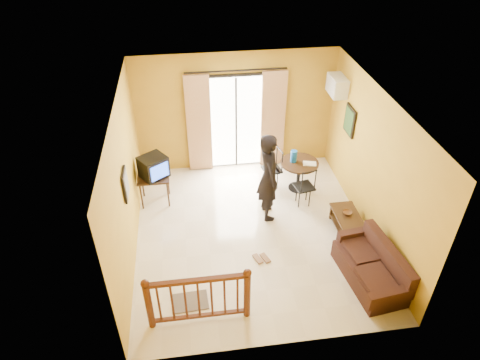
{
  "coord_description": "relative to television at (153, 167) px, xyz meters",
  "views": [
    {
      "loc": [
        -1.11,
        -6.2,
        5.77
      ],
      "look_at": [
        -0.22,
        0.2,
        1.16
      ],
      "focal_mm": 32.0,
      "sensor_mm": 36.0,
      "label": 1
    }
  ],
  "objects": [
    {
      "name": "standing_person",
      "position": [
        2.26,
        -0.76,
        0.06
      ],
      "size": [
        0.48,
        0.71,
        1.89
      ],
      "primitive_type": "imported",
      "rotation": [
        0.0,
        0.0,
        1.61
      ],
      "color": "black",
      "rests_on": "ground"
    },
    {
      "name": "balcony_door",
      "position": [
        1.87,
        1.15,
        0.3
      ],
      "size": [
        2.25,
        0.14,
        2.46
      ],
      "color": "black",
      "rests_on": "ground"
    },
    {
      "name": "bowl",
      "position": [
        3.72,
        -1.41,
        -0.48
      ],
      "size": [
        0.22,
        0.22,
        0.06
      ],
      "primitive_type": "imported",
      "rotation": [
        0.0,
        0.0,
        0.24
      ],
      "color": "brown",
      "rests_on": "coffee_table"
    },
    {
      "name": "room_shell",
      "position": [
        1.87,
        -1.28,
        0.82
      ],
      "size": [
        5.0,
        5.0,
        5.0
      ],
      "color": "white",
      "rests_on": "ground"
    },
    {
      "name": "sofa",
      "position": [
        3.72,
        -2.75,
        -0.61
      ],
      "size": [
        0.91,
        1.65,
        0.75
      ],
      "rotation": [
        0.0,
        0.0,
        0.13
      ],
      "color": "black",
      "rests_on": "ground"
    },
    {
      "name": "stair_balustrade",
      "position": [
        0.72,
        -3.18,
        -0.32
      ],
      "size": [
        1.63,
        0.13,
        1.04
      ],
      "color": "#471E0F",
      "rests_on": "ground"
    },
    {
      "name": "botanical_print",
      "position": [
        4.08,
        0.02,
        0.76
      ],
      "size": [
        0.05,
        0.5,
        0.6
      ],
      "color": "black",
      "rests_on": "room_shell"
    },
    {
      "name": "television",
      "position": [
        0.0,
        0.0,
        0.0
      ],
      "size": [
        0.68,
        0.67,
        0.46
      ],
      "rotation": [
        0.0,
        0.0,
        0.6
      ],
      "color": "black",
      "rests_on": "tv_table"
    },
    {
      "name": "ground",
      "position": [
        1.87,
        -1.28,
        -0.89
      ],
      "size": [
        5.0,
        5.0,
        0.0
      ],
      "primitive_type": "plane",
      "color": "beige",
      "rests_on": "ground"
    },
    {
      "name": "sandals",
      "position": [
        1.92,
        -2.01,
        -0.87
      ],
      "size": [
        0.32,
        0.27,
        0.03
      ],
      "color": "brown",
      "rests_on": "ground"
    },
    {
      "name": "picture_left",
      "position": [
        -0.35,
        -1.48,
        0.66
      ],
      "size": [
        0.05,
        0.42,
        0.52
      ],
      "color": "black",
      "rests_on": "room_shell"
    },
    {
      "name": "doormat",
      "position": [
        0.57,
        -2.81,
        -0.88
      ],
      "size": [
        0.62,
        0.43,
        0.02
      ],
      "primitive_type": "cube",
      "rotation": [
        0.0,
        0.0,
        0.05
      ],
      "color": "#5F554C",
      "rests_on": "ground"
    },
    {
      "name": "dining_table",
      "position": [
        3.11,
        0.04,
        -0.34
      ],
      "size": [
        0.83,
        0.83,
        0.7
      ],
      "color": "black",
      "rests_on": "ground"
    },
    {
      "name": "coffee_table",
      "position": [
        3.72,
        -1.46,
        -0.64
      ],
      "size": [
        0.47,
        0.85,
        0.38
      ],
      "color": "black",
      "rests_on": "ground"
    },
    {
      "name": "water_jug",
      "position": [
        2.98,
        0.1,
        -0.06
      ],
      "size": [
        0.14,
        0.14,
        0.27
      ],
      "primitive_type": "cylinder",
      "color": "#1256AE",
      "rests_on": "dining_table"
    },
    {
      "name": "serving_tray",
      "position": [
        3.31,
        -0.06,
        -0.18
      ],
      "size": [
        0.32,
        0.24,
        0.02
      ],
      "primitive_type": "cube",
      "rotation": [
        0.0,
        0.0,
        -0.25
      ],
      "color": "beige",
      "rests_on": "dining_table"
    },
    {
      "name": "air_conditioner",
      "position": [
        3.96,
        0.67,
        1.26
      ],
      "size": [
        0.31,
        0.6,
        0.4
      ],
      "color": "white",
      "rests_on": "room_shell"
    },
    {
      "name": "dining_chairs",
      "position": [
        2.81,
        -0.16,
        -0.89
      ],
      "size": [
        1.01,
        1.19,
        0.95
      ],
      "color": "black",
      "rests_on": "ground"
    },
    {
      "name": "tv_table",
      "position": [
        -0.03,
        0.0,
        -0.31
      ],
      "size": [
        0.66,
        0.55,
        0.66
      ],
      "color": "black",
      "rests_on": "ground"
    }
  ]
}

